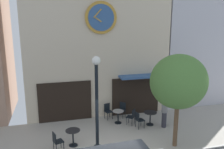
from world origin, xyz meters
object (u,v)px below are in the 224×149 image
cafe_chair_facing_wall (57,140)px  pedestrian_grey (164,112)px  cafe_table_near_door (150,116)px  cafe_table_rightmost (118,115)px  cafe_chair_curbside (122,109)px  street_tree (179,82)px  cafe_chair_corner (139,119)px  cafe_chair_near_lamp (108,110)px  cafe_table_leftmost (73,135)px  cafe_chair_facing_street (132,116)px  street_lamp (97,106)px

cafe_chair_facing_wall → pedestrian_grey: pedestrian_grey is taller
cafe_table_near_door → cafe_table_rightmost: bearing=157.6°
cafe_chair_curbside → pedestrian_grey: (1.81, -1.87, 0.33)m
street_tree → cafe_chair_curbside: 4.76m
cafe_table_near_door → cafe_chair_corner: 0.80m
cafe_chair_near_lamp → cafe_table_leftmost: bearing=-131.1°
cafe_chair_curbside → pedestrian_grey: bearing=-46.0°
cafe_table_near_door → cafe_chair_corner: size_ratio=0.83×
street_tree → pedestrian_grey: (0.42, 1.92, -2.20)m
cafe_chair_facing_street → pedestrian_grey: (1.60, -0.71, 0.33)m
cafe_table_near_door → pedestrian_grey: 0.83m
cafe_chair_facing_street → cafe_chair_curbside: size_ratio=1.00×
cafe_table_near_door → cafe_chair_facing_street: size_ratio=0.83×
cafe_chair_facing_street → cafe_chair_curbside: same height
cafe_chair_curbside → pedestrian_grey: 2.62m
cafe_chair_curbside → cafe_chair_corner: bearing=-75.5°
cafe_table_near_door → cafe_chair_facing_street: 1.02m
cafe_table_leftmost → cafe_table_rightmost: (2.70, 1.85, -0.05)m
cafe_table_rightmost → cafe_chair_facing_street: size_ratio=0.81×
street_lamp → cafe_chair_facing_street: size_ratio=4.77×
cafe_table_leftmost → pedestrian_grey: pedestrian_grey is taller
street_lamp → cafe_table_leftmost: 2.13m
cafe_chair_facing_street → cafe_chair_near_lamp: size_ratio=1.00×
cafe_chair_facing_wall → street_tree: bearing=-9.5°
street_tree → pedestrian_grey: size_ratio=2.56×
cafe_chair_curbside → pedestrian_grey: pedestrian_grey is taller
cafe_table_rightmost → cafe_chair_facing_wall: size_ratio=0.81×
cafe_table_leftmost → cafe_chair_facing_wall: size_ratio=0.86×
street_lamp → cafe_chair_corner: bearing=35.8°
cafe_table_near_door → cafe_chair_facing_wall: (-5.10, -1.48, -0.00)m
street_lamp → cafe_table_near_door: street_lamp is taller
cafe_table_leftmost → cafe_table_rightmost: cafe_table_leftmost is taller
cafe_chair_near_lamp → cafe_table_near_door: bearing=-35.3°
street_tree → cafe_table_leftmost: 5.34m
street_tree → cafe_chair_corner: bearing=114.1°
street_tree → cafe_chair_near_lamp: street_tree is taller
cafe_table_near_door → cafe_chair_facing_street: cafe_chair_facing_street is taller
street_tree → street_lamp: bearing=176.0°
street_tree → cafe_table_near_door: (-0.20, 2.37, -2.53)m
cafe_chair_facing_wall → cafe_table_rightmost: bearing=32.0°
cafe_chair_near_lamp → cafe_table_rightmost: bearing=-62.4°
cafe_chair_facing_street → cafe_chair_curbside: 1.18m
cafe_chair_curbside → street_lamp: bearing=-121.9°
street_lamp → cafe_chair_curbside: (2.20, 3.54, -1.65)m
cafe_table_rightmost → cafe_chair_facing_wall: (-3.45, -2.16, 0.05)m
cafe_table_rightmost → cafe_chair_corner: 1.26m
cafe_table_near_door → cafe_chair_near_lamp: bearing=144.7°
cafe_chair_curbside → cafe_chair_facing_street: bearing=-79.7°
cafe_chair_facing_street → cafe_chair_corner: same height
cafe_table_leftmost → cafe_chair_near_lamp: bearing=48.9°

